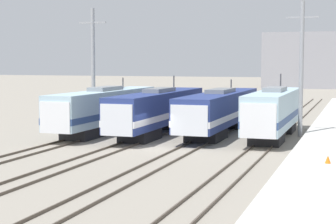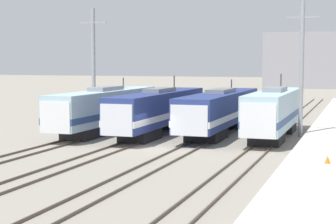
{
  "view_description": "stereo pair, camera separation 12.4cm",
  "coord_description": "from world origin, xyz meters",
  "px_view_note": "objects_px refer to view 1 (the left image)",
  "views": [
    {
      "loc": [
        14.24,
        -38.68,
        6.34
      ],
      "look_at": [
        0.3,
        2.08,
        2.51
      ],
      "focal_mm": 60.0,
      "sensor_mm": 36.0,
      "label": 1
    },
    {
      "loc": [
        14.36,
        -38.64,
        6.34
      ],
      "look_at": [
        0.3,
        2.08,
        2.51
      ],
      "focal_mm": 60.0,
      "sensor_mm": 36.0,
      "label": 2
    }
  ],
  "objects_px": {
    "traffic_cone": "(328,159)",
    "catenary_tower_left": "(93,67)",
    "locomotive_center_left": "(158,111)",
    "catenary_tower_right": "(301,67)",
    "locomotive_far_right": "(274,112)",
    "locomotive_far_left": "(103,109)",
    "locomotive_center_right": "(219,111)"
  },
  "relations": [
    {
      "from": "locomotive_center_left",
      "to": "catenary_tower_left",
      "type": "bearing_deg",
      "value": 161.39
    },
    {
      "from": "locomotive_center_left",
      "to": "locomotive_center_right",
      "type": "distance_m",
      "value": 5.44
    },
    {
      "from": "catenary_tower_left",
      "to": "catenary_tower_right",
      "type": "relative_size",
      "value": 1.0
    },
    {
      "from": "locomotive_center_left",
      "to": "catenary_tower_left",
      "type": "height_order",
      "value": "catenary_tower_left"
    },
    {
      "from": "locomotive_center_right",
      "to": "catenary_tower_left",
      "type": "distance_m",
      "value": 13.1
    },
    {
      "from": "locomotive_far_right",
      "to": "locomotive_center_right",
      "type": "bearing_deg",
      "value": 164.74
    },
    {
      "from": "locomotive_center_right",
      "to": "locomotive_far_right",
      "type": "bearing_deg",
      "value": -15.26
    },
    {
      "from": "catenary_tower_right",
      "to": "traffic_cone",
      "type": "height_order",
      "value": "catenary_tower_right"
    },
    {
      "from": "locomotive_center_right",
      "to": "locomotive_far_left",
      "type": "bearing_deg",
      "value": -164.95
    },
    {
      "from": "locomotive_center_left",
      "to": "locomotive_center_right",
      "type": "relative_size",
      "value": 0.95
    },
    {
      "from": "catenary_tower_left",
      "to": "traffic_cone",
      "type": "relative_size",
      "value": 23.84
    },
    {
      "from": "locomotive_center_right",
      "to": "locomotive_far_right",
      "type": "height_order",
      "value": "locomotive_far_right"
    },
    {
      "from": "locomotive_center_left",
      "to": "catenary_tower_right",
      "type": "height_order",
      "value": "catenary_tower_right"
    },
    {
      "from": "locomotive_far_left",
      "to": "traffic_cone",
      "type": "relative_size",
      "value": 37.47
    },
    {
      "from": "locomotive_far_left",
      "to": "locomotive_center_left",
      "type": "bearing_deg",
      "value": 6.71
    },
    {
      "from": "catenary_tower_left",
      "to": "catenary_tower_right",
      "type": "bearing_deg",
      "value": 0.0
    },
    {
      "from": "locomotive_far_right",
      "to": "catenary_tower_left",
      "type": "bearing_deg",
      "value": 174.18
    },
    {
      "from": "locomotive_center_left",
      "to": "catenary_tower_left",
      "type": "distance_m",
      "value": 8.79
    },
    {
      "from": "traffic_cone",
      "to": "catenary_tower_left",
      "type": "bearing_deg",
      "value": 148.06
    },
    {
      "from": "locomotive_center_left",
      "to": "catenary_tower_right",
      "type": "distance_m",
      "value": 12.88
    },
    {
      "from": "locomotive_far_left",
      "to": "traffic_cone",
      "type": "xyz_separation_m",
      "value": [
        20.09,
        -10.96,
        -1.62
      ]
    },
    {
      "from": "locomotive_far_left",
      "to": "locomotive_center_right",
      "type": "xyz_separation_m",
      "value": [
        10.02,
        2.69,
        -0.08
      ]
    },
    {
      "from": "locomotive_far_left",
      "to": "locomotive_far_right",
      "type": "bearing_deg",
      "value": 5.04
    },
    {
      "from": "locomotive_far_left",
      "to": "locomotive_center_left",
      "type": "distance_m",
      "value": 5.05
    },
    {
      "from": "locomotive_center_left",
      "to": "traffic_cone",
      "type": "bearing_deg",
      "value": -37.45
    },
    {
      "from": "locomotive_far_right",
      "to": "catenary_tower_right",
      "type": "xyz_separation_m",
      "value": [
        2.02,
        1.79,
        3.74
      ]
    },
    {
      "from": "locomotive_far_left",
      "to": "locomotive_center_right",
      "type": "height_order",
      "value": "locomotive_far_left"
    },
    {
      "from": "locomotive_far_left",
      "to": "locomotive_far_right",
      "type": "xyz_separation_m",
      "value": [
        15.03,
        1.33,
        0.06
      ]
    },
    {
      "from": "traffic_cone",
      "to": "catenary_tower_right",
      "type": "bearing_deg",
      "value": 102.18
    },
    {
      "from": "catenary_tower_left",
      "to": "traffic_cone",
      "type": "distance_m",
      "value": 27.14
    },
    {
      "from": "locomotive_far_right",
      "to": "catenary_tower_left",
      "type": "xyz_separation_m",
      "value": [
        -17.52,
        1.79,
        3.74
      ]
    },
    {
      "from": "locomotive_far_left",
      "to": "catenary_tower_left",
      "type": "bearing_deg",
      "value": 128.59
    }
  ]
}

